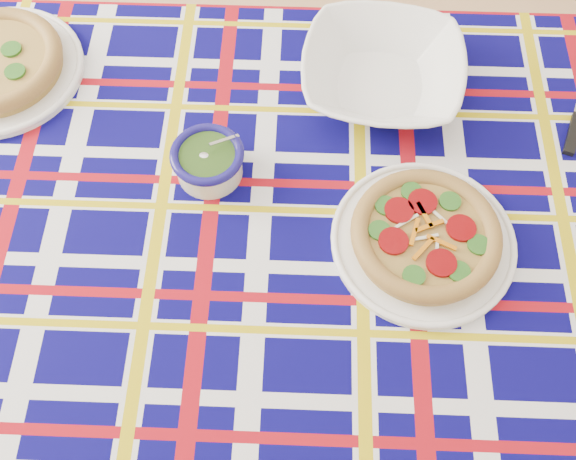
% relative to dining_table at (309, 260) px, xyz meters
% --- Properties ---
extents(floor, '(4.00, 4.00, 0.00)m').
position_rel_dining_table_xyz_m(floor, '(-0.54, 0.53, -0.68)').
color(floor, tan).
rests_on(floor, ground).
extents(dining_table, '(1.74, 1.25, 0.75)m').
position_rel_dining_table_xyz_m(dining_table, '(0.00, 0.00, 0.00)').
color(dining_table, olive).
rests_on(dining_table, floor).
extents(tablecloth, '(1.78, 1.29, 0.11)m').
position_rel_dining_table_xyz_m(tablecloth, '(0.00, 0.00, 0.02)').
color(tablecloth, '#07044E').
rests_on(tablecloth, dining_table).
extents(main_focaccia_plate, '(0.36, 0.36, 0.06)m').
position_rel_dining_table_xyz_m(main_focaccia_plate, '(0.17, 0.03, 0.11)').
color(main_focaccia_plate, '#A27C39').
rests_on(main_focaccia_plate, tablecloth).
extents(pesto_bowl, '(0.14, 0.14, 0.07)m').
position_rel_dining_table_xyz_m(pesto_bowl, '(-0.19, 0.09, 0.11)').
color(pesto_bowl, '#1C380F').
rests_on(pesto_bowl, tablecloth).
extents(serving_bowl, '(0.30, 0.30, 0.07)m').
position_rel_dining_table_xyz_m(serving_bowl, '(0.07, 0.33, 0.11)').
color(serving_bowl, white).
rests_on(serving_bowl, tablecloth).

